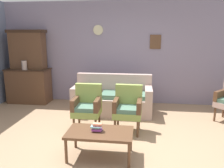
{
  "coord_description": "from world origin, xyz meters",
  "views": [
    {
      "loc": [
        0.57,
        -3.53,
        1.88
      ],
      "look_at": [
        -0.03,
        1.04,
        0.85
      ],
      "focal_mm": 36.85,
      "sensor_mm": 36.0,
      "label": 1
    }
  ],
  "objects_px": {
    "floral_couch": "(113,99)",
    "book_stack_on_table": "(97,127)",
    "vase_on_cabinet": "(24,65)",
    "coffee_table": "(100,134)",
    "armchair_row_middle": "(128,107)",
    "side_cabinet": "(29,86)",
    "armchair_by_doorway": "(87,105)"
  },
  "relations": [
    {
      "from": "floral_couch",
      "to": "armchair_by_doorway",
      "type": "relative_size",
      "value": 2.03
    },
    {
      "from": "side_cabinet",
      "to": "floral_couch",
      "type": "distance_m",
      "value": 2.45
    },
    {
      "from": "floral_couch",
      "to": "book_stack_on_table",
      "type": "bearing_deg",
      "value": -89.56
    },
    {
      "from": "side_cabinet",
      "to": "coffee_table",
      "type": "xyz_separation_m",
      "value": [
        2.44,
        -2.6,
        -0.09
      ]
    },
    {
      "from": "side_cabinet",
      "to": "book_stack_on_table",
      "type": "xyz_separation_m",
      "value": [
        2.4,
        -2.59,
        0.02
      ]
    },
    {
      "from": "vase_on_cabinet",
      "to": "armchair_row_middle",
      "type": "height_order",
      "value": "vase_on_cabinet"
    },
    {
      "from": "book_stack_on_table",
      "to": "armchair_row_middle",
      "type": "bearing_deg",
      "value": 67.91
    },
    {
      "from": "side_cabinet",
      "to": "coffee_table",
      "type": "bearing_deg",
      "value": -46.72
    },
    {
      "from": "vase_on_cabinet",
      "to": "book_stack_on_table",
      "type": "distance_m",
      "value": 3.45
    },
    {
      "from": "side_cabinet",
      "to": "armchair_row_middle",
      "type": "bearing_deg",
      "value": -29.5
    },
    {
      "from": "floral_couch",
      "to": "book_stack_on_table",
      "type": "xyz_separation_m",
      "value": [
        0.02,
        -2.02,
        0.16
      ]
    },
    {
      "from": "floral_couch",
      "to": "armchair_row_middle",
      "type": "bearing_deg",
      "value": -67.54
    },
    {
      "from": "vase_on_cabinet",
      "to": "coffee_table",
      "type": "bearing_deg",
      "value": -44.76
    },
    {
      "from": "side_cabinet",
      "to": "armchair_row_middle",
      "type": "distance_m",
      "value": 3.22
    },
    {
      "from": "armchair_by_doorway",
      "to": "book_stack_on_table",
      "type": "height_order",
      "value": "armchair_by_doorway"
    },
    {
      "from": "coffee_table",
      "to": "book_stack_on_table",
      "type": "xyz_separation_m",
      "value": [
        -0.05,
        0.01,
        0.11
      ]
    },
    {
      "from": "armchair_by_doorway",
      "to": "side_cabinet",
      "type": "bearing_deg",
      "value": 141.4
    },
    {
      "from": "book_stack_on_table",
      "to": "floral_couch",
      "type": "bearing_deg",
      "value": 90.44
    },
    {
      "from": "armchair_by_doorway",
      "to": "armchair_row_middle",
      "type": "height_order",
      "value": "same"
    },
    {
      "from": "coffee_table",
      "to": "book_stack_on_table",
      "type": "distance_m",
      "value": 0.12
    },
    {
      "from": "armchair_by_doorway",
      "to": "book_stack_on_table",
      "type": "bearing_deg",
      "value": -68.63
    },
    {
      "from": "armchair_by_doorway",
      "to": "armchair_row_middle",
      "type": "bearing_deg",
      "value": 1.52
    },
    {
      "from": "armchair_row_middle",
      "to": "book_stack_on_table",
      "type": "relative_size",
      "value": 5.27
    },
    {
      "from": "vase_on_cabinet",
      "to": "floral_couch",
      "type": "bearing_deg",
      "value": -9.39
    },
    {
      "from": "armchair_by_doorway",
      "to": "armchair_row_middle",
      "type": "relative_size",
      "value": 1.0
    },
    {
      "from": "side_cabinet",
      "to": "armchair_by_doorway",
      "type": "bearing_deg",
      "value": -38.6
    },
    {
      "from": "side_cabinet",
      "to": "vase_on_cabinet",
      "type": "distance_m",
      "value": 0.61
    },
    {
      "from": "floral_couch",
      "to": "armchair_row_middle",
      "type": "distance_m",
      "value": 1.12
    },
    {
      "from": "vase_on_cabinet",
      "to": "coffee_table",
      "type": "height_order",
      "value": "vase_on_cabinet"
    },
    {
      "from": "side_cabinet",
      "to": "floral_couch",
      "type": "bearing_deg",
      "value": -13.35
    },
    {
      "from": "floral_couch",
      "to": "book_stack_on_table",
      "type": "distance_m",
      "value": 2.03
    },
    {
      "from": "vase_on_cabinet",
      "to": "floral_couch",
      "type": "height_order",
      "value": "vase_on_cabinet"
    }
  ]
}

